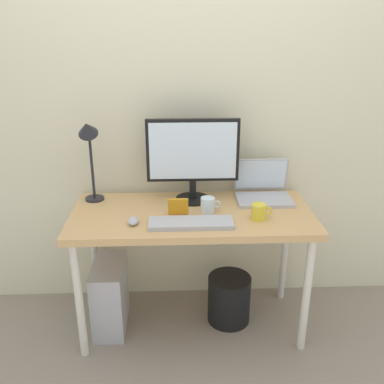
{
  "coord_description": "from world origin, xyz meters",
  "views": [
    {
      "loc": [
        -0.09,
        -2.19,
        1.73
      ],
      "look_at": [
        0.0,
        0.0,
        0.87
      ],
      "focal_mm": 40.51,
      "sensor_mm": 36.0,
      "label": 1
    }
  ],
  "objects": [
    {
      "name": "laptop",
      "position": [
        0.43,
        0.19,
        0.81
      ],
      "size": [
        0.32,
        0.26,
        0.23
      ],
      "color": "#B2B2B7",
      "rests_on": "desk"
    },
    {
      "name": "desk_lamp",
      "position": [
        -0.57,
        0.17,
        1.11
      ],
      "size": [
        0.11,
        0.16,
        0.5
      ],
      "color": "#232328",
      "rests_on": "desk"
    },
    {
      "name": "glass_cup",
      "position": [
        0.09,
        -0.01,
        0.79
      ],
      "size": [
        0.11,
        0.08,
        0.09
      ],
      "color": "silver",
      "rests_on": "desk"
    },
    {
      "name": "monitor",
      "position": [
        0.01,
        0.17,
        1.02
      ],
      "size": [
        0.53,
        0.2,
        0.49
      ],
      "color": "black",
      "rests_on": "desk"
    },
    {
      "name": "back_wall",
      "position": [
        0.0,
        0.37,
        1.3
      ],
      "size": [
        4.4,
        0.04,
        2.6
      ],
      "primitive_type": "cube",
      "color": "beige",
      "rests_on": "ground_plane"
    },
    {
      "name": "photo_frame",
      "position": [
        -0.08,
        -0.03,
        0.8
      ],
      "size": [
        0.11,
        0.02,
        0.09
      ],
      "primitive_type": "cube",
      "rotation": [
        0.08,
        0.0,
        0.0
      ],
      "color": "orange",
      "rests_on": "desk"
    },
    {
      "name": "desk",
      "position": [
        0.0,
        0.0,
        0.67
      ],
      "size": [
        1.34,
        0.61,
        0.75
      ],
      "color": "tan",
      "rests_on": "ground_plane"
    },
    {
      "name": "wastebasket",
      "position": [
        0.23,
        0.02,
        0.15
      ],
      "size": [
        0.26,
        0.26,
        0.3
      ],
      "primitive_type": "cylinder",
      "color": "black",
      "rests_on": "ground_plane"
    },
    {
      "name": "coffee_mug",
      "position": [
        0.35,
        -0.11,
        0.79
      ],
      "size": [
        0.11,
        0.08,
        0.09
      ],
      "color": "yellow",
      "rests_on": "desk"
    },
    {
      "name": "mouse",
      "position": [
        -0.31,
        -0.14,
        0.76
      ],
      "size": [
        0.06,
        0.09,
        0.03
      ],
      "primitive_type": "ellipsoid",
      "color": "#B2B2B7",
      "rests_on": "desk"
    },
    {
      "name": "keyboard",
      "position": [
        -0.01,
        -0.17,
        0.76
      ],
      "size": [
        0.44,
        0.14,
        0.02
      ],
      "primitive_type": "cube",
      "color": "#B2B2B7",
      "rests_on": "desk"
    },
    {
      "name": "computer_tower",
      "position": [
        -0.49,
        0.0,
        0.21
      ],
      "size": [
        0.18,
        0.36,
        0.42
      ],
      "primitive_type": "cube",
      "color": "#B2B2B7",
      "rests_on": "ground_plane"
    },
    {
      "name": "ground_plane",
      "position": [
        0.0,
        0.0,
        0.0
      ],
      "size": [
        6.0,
        6.0,
        0.0
      ],
      "primitive_type": "plane",
      "color": "gray"
    }
  ]
}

